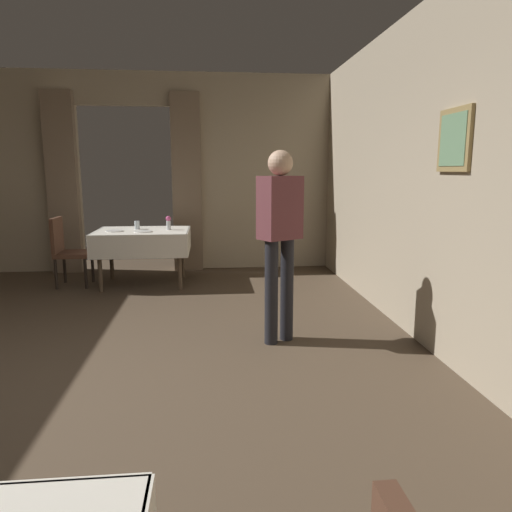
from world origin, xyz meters
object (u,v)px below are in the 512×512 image
at_px(plate_mid_c, 143,231).
at_px(dining_table_mid, 143,238).
at_px(person_waiter_by_doorway, 280,231).
at_px(flower_vase_mid, 168,222).
at_px(plate_mid_b, 114,231).
at_px(chair_mid_left, 67,248).
at_px(glass_mid_d, 137,225).

bearing_deg(plate_mid_c, dining_table_mid, 100.31).
bearing_deg(person_waiter_by_doorway, dining_table_mid, 122.71).
distance_m(dining_table_mid, flower_vase_mid, 0.41).
xyz_separation_m(dining_table_mid, plate_mid_b, (-0.35, -0.09, 0.11)).
relative_size(dining_table_mid, plate_mid_b, 5.41).
relative_size(chair_mid_left, flower_vase_mid, 4.93).
bearing_deg(glass_mid_d, flower_vase_mid, -14.13).
relative_size(plate_mid_b, glass_mid_d, 2.03).
relative_size(dining_table_mid, plate_mid_c, 5.27).
height_order(chair_mid_left, plate_mid_b, chair_mid_left).
xyz_separation_m(dining_table_mid, flower_vase_mid, (0.35, 0.01, 0.21)).
xyz_separation_m(plate_mid_b, glass_mid_d, (0.27, 0.21, 0.05)).
distance_m(plate_mid_b, glass_mid_d, 0.34).
bearing_deg(chair_mid_left, plate_mid_c, -10.80).
bearing_deg(plate_mid_b, glass_mid_d, 38.15).
xyz_separation_m(plate_mid_b, person_waiter_by_doorway, (1.88, -2.28, 0.27)).
height_order(dining_table_mid, chair_mid_left, chair_mid_left).
xyz_separation_m(flower_vase_mid, person_waiter_by_doorway, (1.17, -2.38, 0.17)).
height_order(plate_mid_b, person_waiter_by_doorway, person_waiter_by_doorway).
bearing_deg(glass_mid_d, plate_mid_c, -68.39).
distance_m(flower_vase_mid, plate_mid_c, 0.38).
relative_size(plate_mid_c, glass_mid_d, 2.08).
height_order(chair_mid_left, flower_vase_mid, flower_vase_mid).
distance_m(glass_mid_d, person_waiter_by_doorway, 2.97).
bearing_deg(flower_vase_mid, person_waiter_by_doorway, -63.76).
bearing_deg(plate_mid_b, person_waiter_by_doorway, -50.50).
distance_m(plate_mid_c, person_waiter_by_doorway, 2.65).
relative_size(flower_vase_mid, glass_mid_d, 1.66).
height_order(flower_vase_mid, person_waiter_by_doorway, person_waiter_by_doorway).
distance_m(plate_mid_b, plate_mid_c, 0.40).
height_order(chair_mid_left, person_waiter_by_doorway, person_waiter_by_doorway).
bearing_deg(glass_mid_d, dining_table_mid, -53.73).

